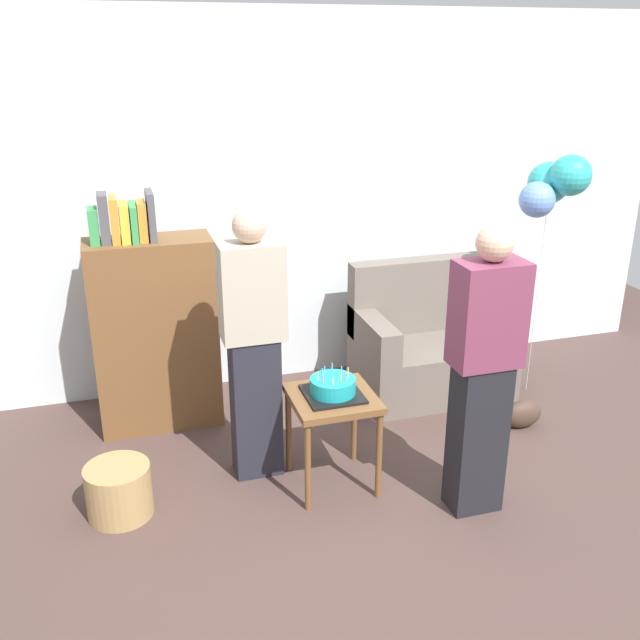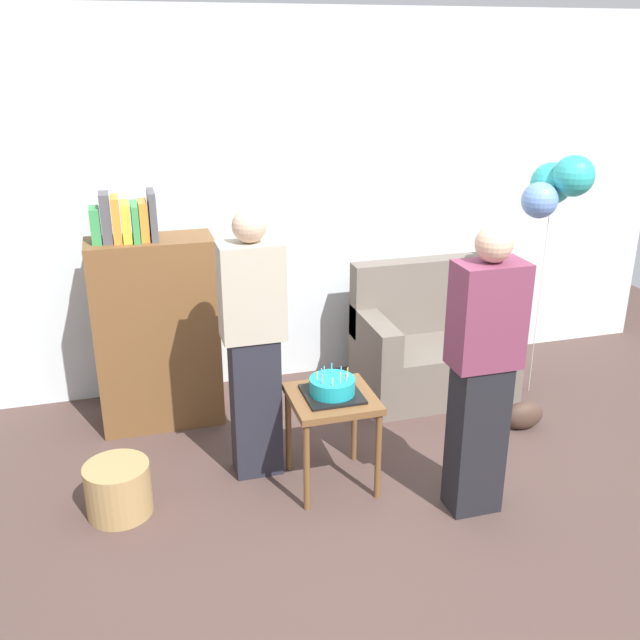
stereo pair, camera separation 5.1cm
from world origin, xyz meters
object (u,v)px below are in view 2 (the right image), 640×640
Objects in this scene: person_blowing_candles at (253,345)px; couch at (431,347)px; wicker_basket at (118,489)px; bookshelf at (156,329)px; side_table at (332,409)px; balloon_bunch at (556,185)px; person_holding_cake at (482,373)px; birthday_cake at (332,387)px; handbag at (524,415)px.

couch is at bearing 35.54° from person_blowing_candles.
bookshelf is at bearing 72.45° from wicker_basket.
bookshelf is 2.76× the size of side_table.
wicker_basket is 0.20× the size of balloon_bunch.
bookshelf reaches higher than couch.
person_holding_cake is at bearing -23.86° from person_blowing_candles.
birthday_cake reaches higher than side_table.
person_holding_cake is 5.82× the size of handbag.
couch is 3.93× the size of handbag.
handbag is (1.44, 0.25, -0.53)m from birthday_cake.
handbag is (0.37, -0.74, -0.24)m from couch.
balloon_bunch reaches higher than handbag.
person_blowing_candles reaches higher than side_table.
person_holding_cake is (0.69, -0.44, 0.34)m from side_table.
bookshelf is 1.40m from side_table.
balloon_bunch reaches higher than wicker_basket.
person_blowing_candles is 1.00× the size of person_holding_cake.
couch reaches higher than side_table.
wicker_basket reaches higher than handbag.
handbag is 0.16× the size of balloon_bunch.
bookshelf is 5.73× the size of handbag.
person_holding_cake is at bearing -32.60° from side_table.
couch is at bearing -1.52° from bookshelf.
couch is 3.44× the size of birthday_cake.
birthday_cake is 1.31m from wicker_basket.
person_blowing_candles is 1.98m from handbag.
couch is 1.72m from person_blowing_candles.
person_holding_cake reaches higher than bookshelf.
birthday_cake is 0.51m from person_blowing_candles.
person_holding_cake reaches higher than handbag.
bookshelf reaches higher than birthday_cake.
balloon_bunch is at bearing 12.49° from wicker_basket.
side_table reaches higher than handbag.
couch is 2.49m from wicker_basket.
balloon_bunch reaches higher than person_blowing_candles.
birthday_cake is at bearing -49.16° from bookshelf.
balloon_bunch is at bearing 21.82° from side_table.
balloon_bunch is at bearing 52.55° from handbag.
couch is 2.01m from bookshelf.
wicker_basket is 2.67m from handbag.
side_table is at bearing -137.29° from couch.
couch is 3.06× the size of wicker_basket.
person_holding_cake is at bearing -137.29° from handbag.
birthday_cake reaches higher than handbag.
side_table is 0.36× the size of person_blowing_candles.
balloon_bunch is at bearing 20.90° from person_blowing_candles.
bookshelf is 2.55m from handbag.
bookshelf is 4.46× the size of wicker_basket.
handbag is at bearing 9.97° from birthday_cake.
side_table is 0.14m from birthday_cake.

